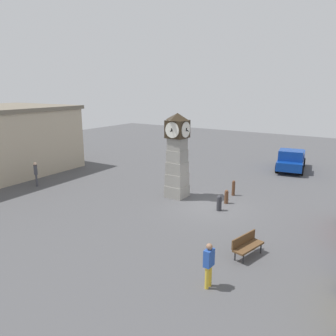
{
  "coord_description": "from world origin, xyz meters",
  "views": [
    {
      "loc": [
        -16.42,
        -7.98,
        6.82
      ],
      "look_at": [
        0.22,
        3.02,
        1.89
      ],
      "focal_mm": 35.0,
      "sensor_mm": 36.0,
      "label": 1
    }
  ],
  "objects_px": {
    "pedestrian_near_bench": "(179,145)",
    "pedestrian_crossing_lot": "(36,172)",
    "bollard_far_row": "(219,203)",
    "bench": "(247,244)",
    "bollard_mid_row": "(226,197)",
    "clock_tower": "(177,156)",
    "bollard_near_tower": "(233,188)",
    "pedestrian_by_cars": "(209,263)",
    "pickup_truck": "(291,159)"
  },
  "relations": [
    {
      "from": "bollard_mid_row",
      "to": "pedestrian_near_bench",
      "type": "height_order",
      "value": "pedestrian_near_bench"
    },
    {
      "from": "bollard_far_row",
      "to": "bollard_mid_row",
      "type": "bearing_deg",
      "value": 5.67
    },
    {
      "from": "bollard_near_tower",
      "to": "bench",
      "type": "distance_m",
      "value": 7.92
    },
    {
      "from": "clock_tower",
      "to": "pedestrian_crossing_lot",
      "type": "height_order",
      "value": "clock_tower"
    },
    {
      "from": "clock_tower",
      "to": "bollard_mid_row",
      "type": "bearing_deg",
      "value": -79.92
    },
    {
      "from": "bollard_far_row",
      "to": "pickup_truck",
      "type": "height_order",
      "value": "pickup_truck"
    },
    {
      "from": "bench",
      "to": "pedestrian_by_cars",
      "type": "xyz_separation_m",
      "value": [
        -2.84,
        0.34,
        0.43
      ]
    },
    {
      "from": "bollard_mid_row",
      "to": "pickup_truck",
      "type": "xyz_separation_m",
      "value": [
        10.69,
        -1.2,
        0.5
      ]
    },
    {
      "from": "bench",
      "to": "pedestrian_crossing_lot",
      "type": "height_order",
      "value": "pedestrian_crossing_lot"
    },
    {
      "from": "pedestrian_near_bench",
      "to": "pedestrian_crossing_lot",
      "type": "bearing_deg",
      "value": 170.95
    },
    {
      "from": "bollard_far_row",
      "to": "pickup_truck",
      "type": "distance_m",
      "value": 12.06
    },
    {
      "from": "bench",
      "to": "bollard_mid_row",
      "type": "bearing_deg",
      "value": 31.09
    },
    {
      "from": "pedestrian_crossing_lot",
      "to": "pedestrian_by_cars",
      "type": "relative_size",
      "value": 1.04
    },
    {
      "from": "bollard_mid_row",
      "to": "bench",
      "type": "xyz_separation_m",
      "value": [
        -5.45,
        -3.28,
        0.09
      ]
    },
    {
      "from": "bollard_near_tower",
      "to": "bench",
      "type": "bearing_deg",
      "value": -153.63
    },
    {
      "from": "pickup_truck",
      "to": "pedestrian_near_bench",
      "type": "relative_size",
      "value": 3.12
    },
    {
      "from": "bollard_far_row",
      "to": "bench",
      "type": "xyz_separation_m",
      "value": [
        -4.14,
        -3.15,
        0.07
      ]
    },
    {
      "from": "bollard_far_row",
      "to": "pedestrian_crossing_lot",
      "type": "xyz_separation_m",
      "value": [
        -2.77,
        12.83,
        0.54
      ]
    },
    {
      "from": "clock_tower",
      "to": "bollard_mid_row",
      "type": "relative_size",
      "value": 6.23
    },
    {
      "from": "bollard_far_row",
      "to": "pedestrian_crossing_lot",
      "type": "relative_size",
      "value": 0.52
    },
    {
      "from": "clock_tower",
      "to": "pedestrian_near_bench",
      "type": "distance_m",
      "value": 13.93
    },
    {
      "from": "bollard_far_row",
      "to": "pedestrian_near_bench",
      "type": "distance_m",
      "value": 16.35
    },
    {
      "from": "clock_tower",
      "to": "pedestrian_crossing_lot",
      "type": "relative_size",
      "value": 3.06
    },
    {
      "from": "pickup_truck",
      "to": "pedestrian_near_bench",
      "type": "xyz_separation_m",
      "value": [
        0.62,
        11.45,
        0.03
      ]
    },
    {
      "from": "bollard_mid_row",
      "to": "pedestrian_near_bench",
      "type": "xyz_separation_m",
      "value": [
        11.3,
        10.25,
        0.53
      ]
    },
    {
      "from": "bollard_far_row",
      "to": "pedestrian_by_cars",
      "type": "distance_m",
      "value": 7.54
    },
    {
      "from": "pickup_truck",
      "to": "bench",
      "type": "height_order",
      "value": "pickup_truck"
    },
    {
      "from": "pedestrian_near_bench",
      "to": "pedestrian_crossing_lot",
      "type": "xyz_separation_m",
      "value": [
        -15.38,
        2.45,
        0.04
      ]
    },
    {
      "from": "bollard_near_tower",
      "to": "bollard_far_row",
      "type": "distance_m",
      "value": 2.99
    },
    {
      "from": "clock_tower",
      "to": "pedestrian_crossing_lot",
      "type": "bearing_deg",
      "value": 110.23
    },
    {
      "from": "bollard_near_tower",
      "to": "pedestrian_by_cars",
      "type": "xyz_separation_m",
      "value": [
        -9.94,
        -3.18,
        0.44
      ]
    },
    {
      "from": "pedestrian_by_cars",
      "to": "bollard_mid_row",
      "type": "bearing_deg",
      "value": 19.58
    },
    {
      "from": "bollard_mid_row",
      "to": "bench",
      "type": "distance_m",
      "value": 6.36
    },
    {
      "from": "bench",
      "to": "pedestrian_crossing_lot",
      "type": "bearing_deg",
      "value": 85.1
    },
    {
      "from": "bollard_near_tower",
      "to": "bollard_mid_row",
      "type": "relative_size",
      "value": 1.18
    },
    {
      "from": "bench",
      "to": "pedestrian_crossing_lot",
      "type": "xyz_separation_m",
      "value": [
        1.37,
        15.99,
        0.47
      ]
    },
    {
      "from": "clock_tower",
      "to": "pedestrian_near_bench",
      "type": "height_order",
      "value": "clock_tower"
    },
    {
      "from": "clock_tower",
      "to": "bollard_near_tower",
      "type": "relative_size",
      "value": 5.28
    },
    {
      "from": "bollard_near_tower",
      "to": "pickup_truck",
      "type": "distance_m",
      "value": 9.16
    },
    {
      "from": "pickup_truck",
      "to": "bench",
      "type": "xyz_separation_m",
      "value": [
        -16.13,
        -2.08,
        -0.4
      ]
    },
    {
      "from": "pedestrian_near_bench",
      "to": "clock_tower",
      "type": "bearing_deg",
      "value": -149.12
    },
    {
      "from": "pickup_truck",
      "to": "bollard_mid_row",
      "type": "bearing_deg",
      "value": 173.59
    },
    {
      "from": "pickup_truck",
      "to": "clock_tower",
      "type": "bearing_deg",
      "value": 158.82
    },
    {
      "from": "clock_tower",
      "to": "pedestrian_crossing_lot",
      "type": "distance_m",
      "value": 10.31
    },
    {
      "from": "bollard_far_row",
      "to": "clock_tower",
      "type": "bearing_deg",
      "value": 77.12
    },
    {
      "from": "bench",
      "to": "pedestrian_near_bench",
      "type": "distance_m",
      "value": 21.54
    },
    {
      "from": "pickup_truck",
      "to": "bollard_near_tower",
      "type": "bearing_deg",
      "value": 170.97
    },
    {
      "from": "bollard_mid_row",
      "to": "bollard_far_row",
      "type": "height_order",
      "value": "bollard_far_row"
    },
    {
      "from": "bench",
      "to": "pedestrian_near_bench",
      "type": "height_order",
      "value": "pedestrian_near_bench"
    },
    {
      "from": "clock_tower",
      "to": "pickup_truck",
      "type": "height_order",
      "value": "clock_tower"
    }
  ]
}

